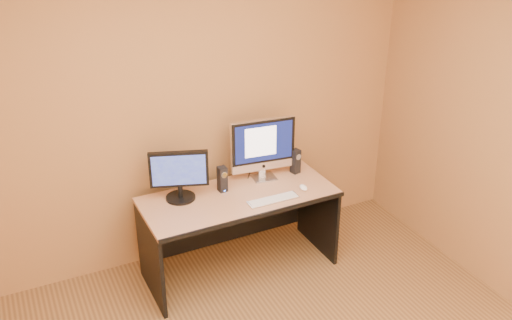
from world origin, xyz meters
The scene contains 10 objects.
walls centered at (0.00, 0.00, 1.30)m, with size 4.00×4.00×2.60m, color olive, non-canonical shape.
desk centered at (0.33, 1.53, 0.34)m, with size 1.49×0.65×0.69m, color tan, non-canonical shape.
imac centered at (0.63, 1.70, 0.94)m, with size 0.53×0.20×0.51m, color silver, non-canonical shape.
second_monitor centered at (-0.09, 1.68, 0.88)m, with size 0.45×0.22×0.39m, color black, non-canonical shape.
speaker_left centered at (0.25, 1.65, 0.79)m, with size 0.06×0.07×0.20m, color black, non-canonical shape.
speaker_right centered at (0.91, 1.68, 0.79)m, with size 0.06×0.07×0.20m, color black, non-canonical shape.
keyboard centered at (0.53, 1.35, 0.70)m, with size 0.40×0.11×0.02m, color silver.
mouse centered at (0.83, 1.40, 0.71)m, with size 0.05×0.09×0.03m, color white.
cable_a centered at (0.67, 1.80, 0.69)m, with size 0.01×0.01×0.20m, color black.
cable_b centered at (0.56, 1.82, 0.69)m, with size 0.01×0.01×0.17m, color black.
Camera 1 is at (-1.19, -1.96, 2.83)m, focal length 40.00 mm.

